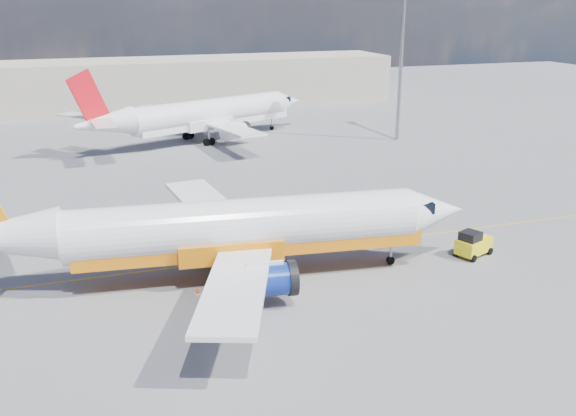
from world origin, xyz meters
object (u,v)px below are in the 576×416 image
object	(u,v)px
gse_tug	(473,244)
main_jet	(227,230)
traffic_cone	(198,290)
second_jet	(204,115)

from	to	relation	value
gse_tug	main_jet	bearing A→B (deg)	151.61
main_jet	traffic_cone	distance (m)	4.45
traffic_cone	main_jet	bearing A→B (deg)	33.43
gse_tug	traffic_cone	xyz separation A→B (m)	(-20.58, 0.20, -0.70)
main_jet	traffic_cone	bearing A→B (deg)	-140.06
gse_tug	traffic_cone	distance (m)	20.59
main_jet	second_jet	bearing A→B (deg)	86.80
main_jet	gse_tug	distance (m)	18.38
main_jet	second_jet	distance (m)	44.36
main_jet	gse_tug	world-z (taller)	main_jet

